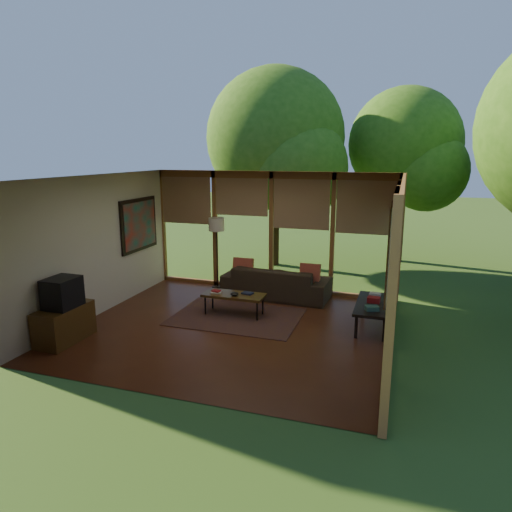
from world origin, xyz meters
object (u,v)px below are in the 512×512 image
(coffee_table, at_px, (234,296))
(side_console, at_px, (373,306))
(media_cabinet, at_px, (64,324))
(floor_lamp, at_px, (217,228))
(television, at_px, (62,293))
(sofa, at_px, (276,282))

(coffee_table, distance_m, side_console, 2.62)
(media_cabinet, distance_m, floor_lamp, 4.03)
(television, distance_m, side_console, 5.36)
(television, bearing_deg, coffee_table, 42.64)
(side_console, bearing_deg, sofa, 151.34)
(sofa, distance_m, coffee_table, 1.43)
(television, bearing_deg, sofa, 51.45)
(sofa, relative_size, floor_lamp, 1.40)
(sofa, bearing_deg, media_cabinet, 54.41)
(television, height_order, side_console, television)
(television, relative_size, floor_lamp, 0.33)
(sofa, distance_m, side_console, 2.44)
(television, xyz_separation_m, floor_lamp, (1.21, 3.68, 0.56))
(sofa, bearing_deg, television, 54.62)
(side_console, bearing_deg, media_cabinet, -155.34)
(floor_lamp, relative_size, coffee_table, 1.38)
(media_cabinet, relative_size, television, 1.82)
(floor_lamp, height_order, side_console, floor_lamp)
(media_cabinet, xyz_separation_m, television, (0.02, 0.00, 0.55))
(media_cabinet, bearing_deg, sofa, 51.25)
(sofa, height_order, side_console, sofa)
(coffee_table, bearing_deg, television, -137.36)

